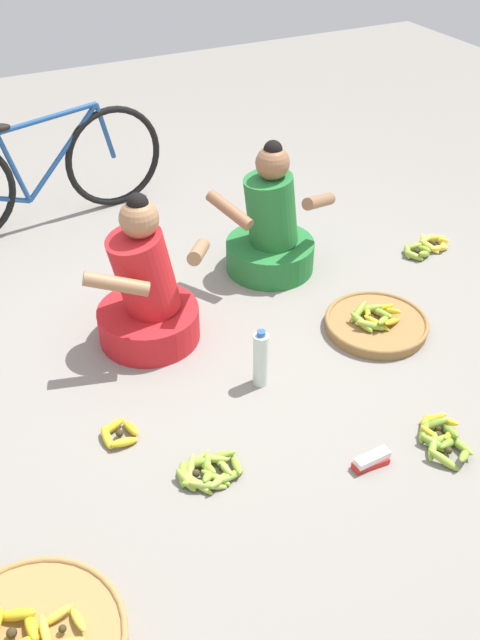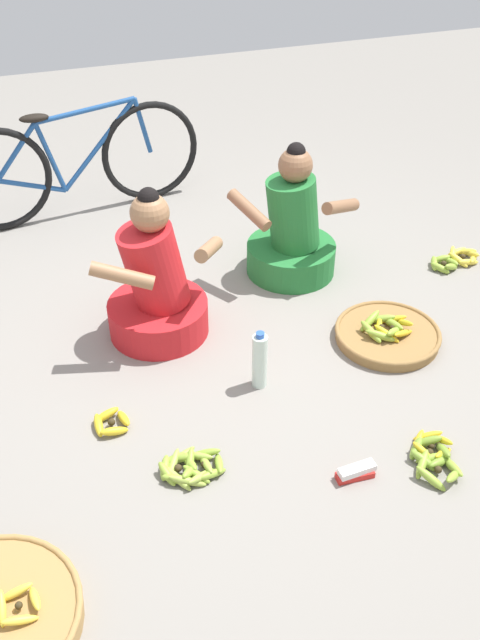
% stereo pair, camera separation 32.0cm
% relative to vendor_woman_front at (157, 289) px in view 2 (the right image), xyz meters
% --- Properties ---
extents(ground_plane, '(10.00, 10.00, 0.00)m').
position_rel_vendor_woman_front_xyz_m(ground_plane, '(0.27, -0.30, -0.27)').
color(ground_plane, gray).
extents(vendor_woman_front, '(0.72, 0.52, 0.82)m').
position_rel_vendor_woman_front_xyz_m(vendor_woman_front, '(0.00, 0.00, 0.00)').
color(vendor_woman_front, red).
rests_on(vendor_woman_front, ground).
extents(vendor_woman_behind, '(0.73, 0.53, 0.80)m').
position_rel_vendor_woman_front_xyz_m(vendor_woman_behind, '(0.88, 0.31, -0.01)').
color(vendor_woman_behind, '#237233').
rests_on(vendor_woman_behind, ground).
extents(bicycle_leaning, '(1.70, 0.25, 0.73)m').
position_rel_vendor_woman_front_xyz_m(bicycle_leaning, '(-0.16, 1.47, 0.09)').
color(bicycle_leaning, black).
rests_on(bicycle_leaning, ground).
extents(banana_basket_back_right, '(0.55, 0.55, 0.14)m').
position_rel_vendor_woman_front_xyz_m(banana_basket_back_right, '(1.09, -0.47, -0.23)').
color(banana_basket_back_right, olive).
rests_on(banana_basket_back_right, ground).
extents(loose_bananas_mid_right, '(0.29, 0.23, 0.08)m').
position_rel_vendor_woman_front_xyz_m(loose_bananas_mid_right, '(-0.13, -0.98, -0.24)').
color(loose_bananas_mid_right, '#8CAD38').
rests_on(loose_bananas_mid_right, ground).
extents(loose_bananas_back_left, '(0.17, 0.17, 0.06)m').
position_rel_vendor_woman_front_xyz_m(loose_bananas_back_left, '(-0.38, -0.62, -0.24)').
color(loose_bananas_back_left, gold).
rests_on(loose_bananas_back_left, ground).
extents(loose_bananas_mid_left, '(0.36, 0.23, 0.09)m').
position_rel_vendor_woman_front_xyz_m(loose_bananas_mid_left, '(1.85, 0.06, -0.24)').
color(loose_bananas_mid_left, '#8CAD38').
rests_on(loose_bananas_mid_left, ground).
extents(loose_bananas_front_center, '(0.25, 0.34, 0.09)m').
position_rel_vendor_woman_front_xyz_m(loose_bananas_front_center, '(0.86, -1.27, -0.24)').
color(loose_bananas_front_center, gold).
rests_on(loose_bananas_front_center, ground).
extents(water_bottle, '(0.07, 0.07, 0.31)m').
position_rel_vendor_woman_front_xyz_m(water_bottle, '(0.34, -0.57, -0.12)').
color(water_bottle, silver).
rests_on(water_bottle, ground).
extents(packet_carton_stack, '(0.17, 0.06, 0.06)m').
position_rel_vendor_woman_front_xyz_m(packet_carton_stack, '(0.52, -1.24, -0.24)').
color(packet_carton_stack, red).
rests_on(packet_carton_stack, ground).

